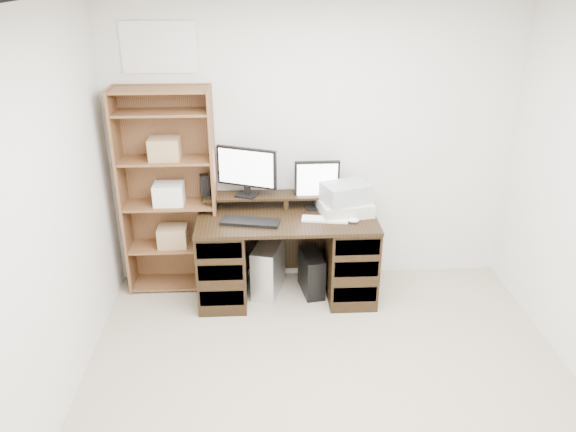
{
  "coord_description": "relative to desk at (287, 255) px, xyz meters",
  "views": [
    {
      "loc": [
        -0.45,
        -2.63,
        2.68
      ],
      "look_at": [
        -0.24,
        1.43,
        0.85
      ],
      "focal_mm": 35.0,
      "sensor_mm": 36.0,
      "label": 1
    }
  ],
  "objects": [
    {
      "name": "monitor_small",
      "position": [
        0.27,
        0.18,
        0.59
      ],
      "size": [
        0.38,
        0.14,
        0.42
      ],
      "rotation": [
        0.0,
        0.0,
        0.02
      ],
      "color": "black",
      "rests_on": "desk"
    },
    {
      "name": "bookshelf",
      "position": [
        -0.99,
        0.21,
        0.53
      ],
      "size": [
        0.8,
        0.3,
        1.8
      ],
      "color": "brown",
      "rests_on": "ground"
    },
    {
      "name": "desk",
      "position": [
        0.0,
        0.0,
        0.0
      ],
      "size": [
        1.5,
        0.7,
        0.75
      ],
      "color": "black",
      "rests_on": "ground"
    },
    {
      "name": "basket",
      "position": [
        0.5,
        0.04,
        0.55
      ],
      "size": [
        0.44,
        0.38,
        0.16
      ],
      "primitive_type": "cube",
      "rotation": [
        0.0,
        0.0,
        0.34
      ],
      "color": "#9BA0A6",
      "rests_on": "printer"
    },
    {
      "name": "room",
      "position": [
        0.24,
        -1.64,
        0.86
      ],
      "size": [
        3.54,
        4.04,
        2.54
      ],
      "color": "tan",
      "rests_on": "ground"
    },
    {
      "name": "tower_silver",
      "position": [
        -0.16,
        0.07,
        -0.16
      ],
      "size": [
        0.32,
        0.49,
        0.46
      ],
      "primitive_type": "cube",
      "rotation": [
        0.0,
        0.0,
        -0.27
      ],
      "color": "silver",
      "rests_on": "ground"
    },
    {
      "name": "riser_shelf",
      "position": [
        -0.0,
        0.21,
        0.45
      ],
      "size": [
        1.4,
        0.22,
        0.12
      ],
      "color": "black",
      "rests_on": "desk"
    },
    {
      "name": "printer",
      "position": [
        0.5,
        0.04,
        0.41
      ],
      "size": [
        0.47,
        0.38,
        0.11
      ],
      "primitive_type": "cube",
      "rotation": [
        0.0,
        0.0,
        0.16
      ],
      "color": "beige",
      "rests_on": "desk"
    },
    {
      "name": "mouse",
      "position": [
        0.54,
        -0.15,
        0.38
      ],
      "size": [
        0.11,
        0.08,
        0.04
      ],
      "primitive_type": "ellipsoid",
      "rotation": [
        0.0,
        0.0,
        -0.1
      ],
      "color": "white",
      "rests_on": "desk"
    },
    {
      "name": "keyboard_black",
      "position": [
        -0.3,
        -0.12,
        0.37
      ],
      "size": [
        0.5,
        0.25,
        0.03
      ],
      "primitive_type": "cube",
      "rotation": [
        0.0,
        0.0,
        -0.2
      ],
      "color": "black",
      "rests_on": "desk"
    },
    {
      "name": "speaker",
      "position": [
        -0.69,
        0.21,
        0.57
      ],
      "size": [
        0.09,
        0.09,
        0.19
      ],
      "primitive_type": "cube",
      "rotation": [
        0.0,
        0.0,
        0.23
      ],
      "color": "black",
      "rests_on": "riser_shelf"
    },
    {
      "name": "keyboard_white",
      "position": [
        0.31,
        -0.09,
        0.37
      ],
      "size": [
        0.39,
        0.17,
        0.02
      ],
      "primitive_type": "cube",
      "rotation": [
        0.0,
        0.0,
        -0.15
      ],
      "color": "white",
      "rests_on": "desk"
    },
    {
      "name": "monitor_wide",
      "position": [
        -0.33,
        0.2,
        0.72
      ],
      "size": [
        0.5,
        0.23,
        0.42
      ],
      "rotation": [
        0.0,
        0.0,
        -0.39
      ],
      "color": "black",
      "rests_on": "riser_shelf"
    },
    {
      "name": "tower_black",
      "position": [
        0.22,
        0.02,
        -0.2
      ],
      "size": [
        0.22,
        0.39,
        0.37
      ],
      "rotation": [
        0.0,
        0.0,
        0.16
      ],
      "color": "black",
      "rests_on": "ground"
    }
  ]
}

